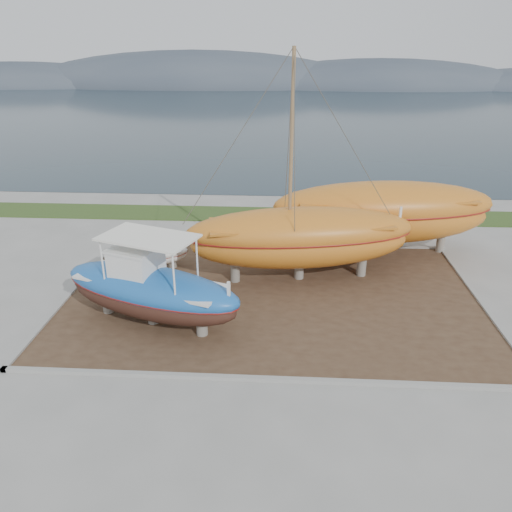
# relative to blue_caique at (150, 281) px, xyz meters

# --- Properties ---
(ground) EXTENTS (140.00, 140.00, 0.00)m
(ground) POSITION_rel_blue_caique_xyz_m (4.72, -1.35, -1.93)
(ground) COLOR gray
(ground) RESTS_ON ground
(dirt_patch) EXTENTS (18.00, 12.00, 0.06)m
(dirt_patch) POSITION_rel_blue_caique_xyz_m (4.72, 2.65, -1.90)
(dirt_patch) COLOR #422D1E
(dirt_patch) RESTS_ON ground
(curb_frame) EXTENTS (18.60, 12.60, 0.15)m
(curb_frame) POSITION_rel_blue_caique_xyz_m (4.72, 2.65, -1.85)
(curb_frame) COLOR gray
(curb_frame) RESTS_ON ground
(grass_strip) EXTENTS (44.00, 3.00, 0.08)m
(grass_strip) POSITION_rel_blue_caique_xyz_m (4.72, 14.15, -1.89)
(grass_strip) COLOR #284219
(grass_strip) RESTS_ON ground
(sea) EXTENTS (260.00, 100.00, 0.04)m
(sea) POSITION_rel_blue_caique_xyz_m (4.72, 68.65, -1.93)
(sea) COLOR #192A33
(sea) RESTS_ON ground
(mountain_ridge) EXTENTS (200.00, 36.00, 20.00)m
(mountain_ridge) POSITION_rel_blue_caique_xyz_m (4.72, 123.65, -1.93)
(mountain_ridge) COLOR #333D49
(mountain_ridge) RESTS_ON ground
(blue_caique) EXTENTS (8.12, 4.91, 3.74)m
(blue_caique) POSITION_rel_blue_caique_xyz_m (0.00, 0.00, 0.00)
(blue_caique) COLOR #1C5DAF
(blue_caique) RESTS_ON dirt_patch
(white_dinghy) EXTENTS (4.08, 2.56, 1.15)m
(white_dinghy) POSITION_rel_blue_caique_xyz_m (-1.45, 5.11, -1.29)
(white_dinghy) COLOR white
(white_dinghy) RESTS_ON dirt_patch
(orange_sailboat) EXTENTS (11.01, 4.85, 10.32)m
(orange_sailboat) POSITION_rel_blue_caique_xyz_m (5.95, 4.53, 3.29)
(orange_sailboat) COLOR #BE6B1D
(orange_sailboat) RESTS_ON dirt_patch
(orange_bare_hull) EXTENTS (11.90, 4.86, 3.79)m
(orange_bare_hull) POSITION_rel_blue_caique_xyz_m (10.32, 7.94, 0.03)
(orange_bare_hull) COLOR #BE6B1D
(orange_bare_hull) RESTS_ON dirt_patch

